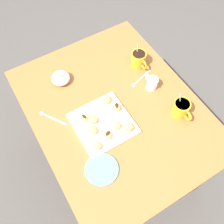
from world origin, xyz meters
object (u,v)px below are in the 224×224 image
Objects in this scene: dining_table at (115,120)px; beignet_2 at (106,100)px; pastry_plate_square at (103,123)px; beignet_7 at (128,127)px; coffee_mug_mustard_right at (181,108)px; beignet_8 at (98,146)px; ice_cream_bowl at (60,78)px; beignet_1 at (93,120)px; beignet_6 at (93,130)px; coffee_mug_mustard_left at (139,59)px; beignet_0 at (108,135)px; saucer_sky_left at (102,169)px; cream_pitcher_white at (152,83)px; beignet_4 at (84,118)px; beignet_3 at (117,126)px; beignet_5 at (116,107)px.

dining_table is 20.10× the size of beignet_2.
dining_table is at bearing 115.12° from pastry_plate_square.
beignet_7 is (0.10, 0.09, 0.03)m from pastry_plate_square.
coffee_mug_mustard_right is at bearing 50.33° from beignet_2.
pastry_plate_square is 6.84× the size of beignet_8.
ice_cream_bowl is 0.33m from beignet_1.
beignet_1 reaches higher than beignet_6.
beignet_7 reaches higher than beignet_8.
coffee_mug_mustard_left is 1.29× the size of ice_cream_bowl.
beignet_0 is 0.11m from beignet_1.
beignet_2 is (-0.25, -0.30, -0.01)m from coffee_mug_mustard_right.
beignet_0 is (-0.13, 0.11, 0.03)m from saucer_sky_left.
beignet_2 is (0.14, -0.30, -0.01)m from coffee_mug_mustard_left.
cream_pitcher_white is at bearing 82.79° from beignet_2.
coffee_mug_mustard_left reaches higher than ice_cream_bowl.
beignet_2 is at bearing -97.21° from cream_pitcher_white.
pastry_plate_square reaches higher than saucer_sky_left.
beignet_8 is at bearing -70.19° from beignet_0.
beignet_2 is (-0.05, -0.02, 0.16)m from dining_table.
beignet_0 and beignet_4 have the same top height.
beignet_4 is (-0.12, -0.12, -0.00)m from beignet_3.
beignet_2 is 0.19m from beignet_6.
beignet_4 is 0.23m from beignet_7.
coffee_mug_mustard_left is at bearing 170.52° from cream_pitcher_white.
beignet_2 is at bearing 141.27° from pastry_plate_square.
coffee_mug_mustard_right is at bearing 68.49° from pastry_plate_square.
beignet_2 is (0.26, 0.14, 0.00)m from ice_cream_bowl.
beignet_2 is 1.09× the size of beignet_6.
coffee_mug_mustard_left reaches higher than beignet_4.
beignet_5 and beignet_7 have the same top height.
cream_pitcher_white is (-0.06, 0.35, 0.03)m from pastry_plate_square.
beignet_7 is (0.13, -0.01, 0.00)m from beignet_5.
pastry_plate_square is 5.30× the size of beignet_7.
beignet_7 reaches higher than pastry_plate_square.
coffee_mug_mustard_right is 0.39m from beignet_2.
coffee_mug_mustard_left is 0.18m from cream_pitcher_white.
dining_table is 3.85× the size of pastry_plate_square.
beignet_4 is 0.18m from beignet_5.
beignet_4 is (-0.21, -0.45, -0.02)m from coffee_mug_mustard_right.
beignet_5 is (0.03, 0.17, 0.00)m from beignet_4.
coffee_mug_mustard_right is (0.20, 0.28, 0.17)m from dining_table.
dining_table is at bearing -125.46° from coffee_mug_mustard_right.
dining_table is 0.21m from beignet_1.
beignet_1 is at bearing -60.02° from beignet_2.
cream_pitcher_white is 1.97× the size of beignet_7.
beignet_7 is at bearing -3.90° from beignet_5.
beignet_0 is 0.93× the size of beignet_2.
beignet_5 is (0.01, -0.00, 0.16)m from dining_table.
beignet_7 is at bearing -40.47° from coffee_mug_mustard_left.
beignet_5 is (0.03, -0.25, -0.01)m from cream_pitcher_white.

